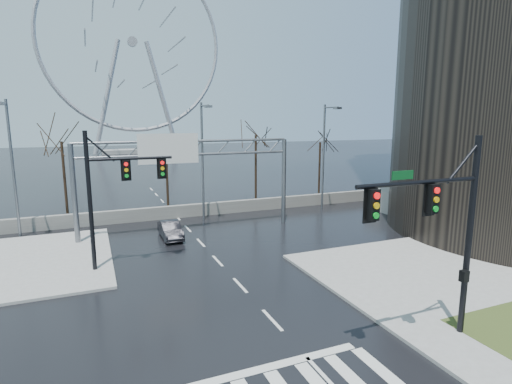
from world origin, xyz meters
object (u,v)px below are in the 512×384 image
signal_mast_near (445,221)px  car (170,230)px  sign_gantry (184,166)px  ferris_wheel (133,49)px  signal_mast_far (111,187)px

signal_mast_near → car: size_ratio=2.13×
sign_gantry → ferris_wheel: bearing=86.2°
sign_gantry → signal_mast_near: bearing=-73.8°
car → signal_mast_far: bearing=-130.2°
ferris_wheel → signal_mast_far: bearing=-97.2°
signal_mast_near → ferris_wheel: size_ratio=0.16×
signal_mast_near → sign_gantry: bearing=106.2°
sign_gantry → ferris_wheel: 82.91m
signal_mast_far → car: size_ratio=2.13×
signal_mast_near → signal_mast_far: (-11.01, 13.00, -0.04)m
ferris_wheel → sign_gantry: bearing=-93.8°
signal_mast_near → signal_mast_far: 17.03m
car → signal_mast_near: bearing=-69.7°
sign_gantry → car: (-1.38, -1.02, -4.56)m
car → ferris_wheel: bearing=84.6°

